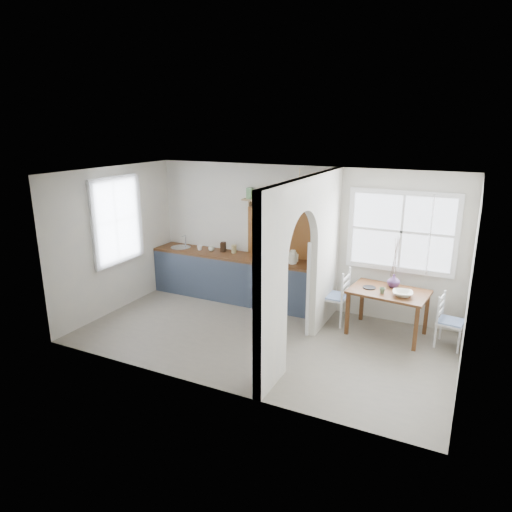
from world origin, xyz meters
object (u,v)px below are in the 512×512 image
at_px(chair_right, 451,321).
at_px(vase, 394,281).
at_px(chair_left, 334,296).
at_px(kettle, 293,257).
at_px(dining_table, 387,313).

xyz_separation_m(chair_right, vase, (-0.93, 0.23, 0.44)).
height_order(chair_left, vase, chair_left).
distance_m(chair_left, kettle, 1.00).
height_order(dining_table, kettle, kettle).
xyz_separation_m(chair_left, kettle, (-0.83, 0.17, 0.54)).
height_order(chair_left, chair_right, chair_left).
height_order(kettle, vase, kettle).
height_order(chair_right, vase, vase).
distance_m(kettle, vase, 1.78).
bearing_deg(vase, chair_left, -172.08).
distance_m(chair_right, kettle, 2.78).
xyz_separation_m(dining_table, vase, (0.03, 0.22, 0.48)).
relative_size(chair_left, chair_right, 1.17).
distance_m(chair_right, vase, 1.05).
bearing_deg(dining_table, chair_left, -179.09).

